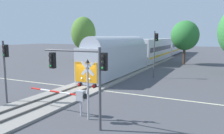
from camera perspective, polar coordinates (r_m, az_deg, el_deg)
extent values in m
plane|color=#47474C|center=(23.46, -7.21, -5.55)|extent=(220.00, 220.00, 0.00)
cube|color=beige|center=(23.46, -7.21, -5.54)|extent=(44.00, 0.20, 0.01)
cube|color=gray|center=(23.44, -7.22, -5.33)|extent=(4.40, 80.00, 0.18)
cube|color=#56514C|center=(23.80, -8.68, -4.77)|extent=(0.10, 80.00, 0.14)
cube|color=#56514C|center=(23.03, -5.72, -5.14)|extent=(0.10, 80.00, 0.14)
cube|color=#B2B7C1|center=(30.86, 1.80, 2.04)|extent=(3.00, 17.20, 3.90)
cube|color=orange|center=(23.40, -6.85, -1.37)|extent=(2.76, 0.08, 2.15)
cylinder|color=#B2B7C1|center=(30.72, 1.82, 5.43)|extent=(2.76, 15.48, 2.76)
sphere|color=#F4F2CC|center=(23.78, -7.85, -2.91)|extent=(0.24, 0.24, 0.24)
sphere|color=#F4F2CC|center=(23.25, -5.80, -3.12)|extent=(0.24, 0.24, 0.24)
cube|color=silver|center=(49.58, 11.24, 4.54)|extent=(3.00, 20.73, 4.60)
cube|color=black|center=(49.21, 12.95, 4.82)|extent=(0.04, 18.66, 0.90)
cube|color=gold|center=(49.30, 12.91, 3.13)|extent=(0.04, 19.08, 0.36)
cube|color=silver|center=(70.70, 15.72, 5.38)|extent=(3.00, 20.73, 4.60)
cube|color=black|center=(70.44, 16.94, 5.57)|extent=(0.04, 18.66, 0.90)
cube|color=gold|center=(70.50, 16.90, 4.39)|extent=(0.04, 19.08, 0.36)
cylinder|color=#B7B7BC|center=(15.49, -8.07, -10.59)|extent=(0.14, 0.14, 1.10)
cube|color=#B7B7BC|center=(15.23, -8.14, -7.38)|extent=(0.56, 0.40, 0.70)
sphere|color=black|center=(15.04, -7.02, -7.56)|extent=(0.36, 0.36, 0.36)
cylinder|color=red|center=(15.47, -9.54, -7.14)|extent=(0.90, 0.12, 0.13)
cylinder|color=white|center=(16.00, -12.19, -6.67)|extent=(0.90, 0.12, 0.13)
cylinder|color=red|center=(16.55, -14.66, -6.22)|extent=(0.90, 0.12, 0.13)
cylinder|color=white|center=(17.13, -16.97, -5.79)|extent=(0.90, 0.12, 0.13)
cylinder|color=red|center=(17.74, -19.12, -5.38)|extent=(0.90, 0.12, 0.13)
sphere|color=red|center=(18.06, -20.13, -5.18)|extent=(0.14, 0.14, 0.14)
cylinder|color=#B2B2B7|center=(14.40, -6.26, -6.43)|extent=(0.14, 0.14, 3.78)
cube|color=white|center=(14.08, -6.40, -0.35)|extent=(0.98, 0.05, 0.98)
cube|color=white|center=(14.08, -6.40, -0.35)|extent=(0.98, 0.05, 0.98)
cube|color=#B2B2B7|center=(14.29, -6.29, -4.66)|extent=(1.10, 0.08, 0.08)
cylinder|color=black|center=(14.51, -8.35, -4.51)|extent=(0.26, 0.18, 0.26)
cylinder|color=black|center=(13.93, -4.59, -4.97)|extent=(0.26, 0.18, 0.26)
sphere|color=red|center=(14.43, -8.57, -4.59)|extent=(0.20, 0.20, 0.20)
sphere|color=red|center=(13.85, -4.80, -5.05)|extent=(0.20, 0.20, 0.20)
cone|color=black|center=(14.04, -6.39, 1.56)|extent=(0.28, 0.28, 0.22)
cylinder|color=#4C4C51|center=(29.15, 10.93, 3.14)|extent=(0.16, 0.16, 6.16)
cube|color=black|center=(28.98, 11.59, 7.61)|extent=(0.34, 0.26, 1.00)
sphere|color=#262626|center=(28.84, 11.53, 8.25)|extent=(0.20, 0.20, 0.20)
cylinder|color=black|center=(28.81, 11.52, 8.25)|extent=(0.24, 0.10, 0.24)
sphere|color=#262626|center=(28.84, 11.52, 7.61)|extent=(0.20, 0.20, 0.20)
cylinder|color=black|center=(28.81, 11.50, 7.61)|extent=(0.24, 0.10, 0.24)
sphere|color=green|center=(28.84, 11.50, 6.98)|extent=(0.20, 0.20, 0.20)
cylinder|color=black|center=(28.81, 11.48, 6.98)|extent=(0.24, 0.10, 0.24)
cylinder|color=#4C4C51|center=(19.87, -26.14, -1.25)|extent=(0.16, 0.16, 5.12)
cube|color=black|center=(19.47, -25.94, 3.81)|extent=(0.34, 0.26, 1.00)
sphere|color=#262626|center=(19.36, -26.35, 4.72)|extent=(0.20, 0.20, 0.20)
cylinder|color=black|center=(19.34, -26.42, 4.71)|extent=(0.24, 0.10, 0.24)
sphere|color=#262626|center=(19.37, -26.29, 3.77)|extent=(0.20, 0.20, 0.20)
cylinder|color=black|center=(19.35, -26.36, 3.77)|extent=(0.24, 0.10, 0.24)
sphere|color=green|center=(19.39, -26.23, 2.83)|extent=(0.20, 0.20, 0.20)
cylinder|color=black|center=(19.38, -26.30, 2.82)|extent=(0.24, 0.10, 0.24)
cylinder|color=#4C4C51|center=(12.59, -3.17, -5.96)|extent=(0.16, 0.16, 4.87)
cube|color=black|center=(12.16, -2.08, 1.39)|extent=(0.34, 0.26, 1.00)
sphere|color=#262626|center=(12.00, -2.42, 2.83)|extent=(0.20, 0.20, 0.20)
cylinder|color=black|center=(11.97, -2.49, 2.82)|extent=(0.24, 0.10, 0.24)
sphere|color=#262626|center=(12.03, -2.41, 1.32)|extent=(0.20, 0.20, 0.20)
cylinder|color=black|center=(12.01, -2.48, 1.30)|extent=(0.24, 0.10, 0.24)
sphere|color=green|center=(12.07, -2.41, -0.19)|extent=(0.20, 0.20, 0.20)
cylinder|color=black|center=(12.05, -2.47, -0.21)|extent=(0.24, 0.10, 0.24)
cylinder|color=#4C4C51|center=(13.33, -10.77, 4.21)|extent=(3.98, 0.12, 0.12)
cube|color=black|center=(14.25, -15.21, 1.68)|extent=(0.34, 0.26, 1.00)
sphere|color=#262626|center=(14.11, -15.65, 2.91)|extent=(0.20, 0.20, 0.20)
cylinder|color=black|center=(14.09, -15.73, 2.90)|extent=(0.24, 0.10, 0.24)
sphere|color=#262626|center=(14.14, -15.60, 1.62)|extent=(0.20, 0.20, 0.20)
cylinder|color=black|center=(14.12, -15.68, 1.60)|extent=(0.24, 0.10, 0.24)
sphere|color=green|center=(14.18, -15.56, 0.33)|extent=(0.20, 0.20, 0.20)
cylinder|color=black|center=(14.16, -15.64, 0.32)|extent=(0.24, 0.10, 0.24)
cylinder|color=#4C3828|center=(44.98, 18.27, 2.86)|extent=(0.49, 0.49, 3.53)
ellipsoid|color=#2D7533|center=(44.83, 18.49, 7.82)|extent=(5.29, 5.29, 5.67)
cylinder|color=brown|center=(51.00, -7.37, 3.70)|extent=(0.51, 0.51, 3.43)
ellipsoid|color=#4C7A2D|center=(50.87, -7.46, 8.74)|extent=(5.56, 5.56, 7.39)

